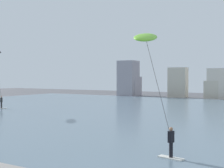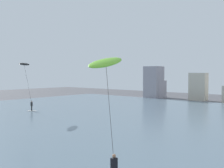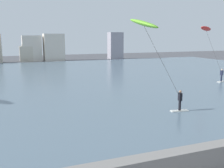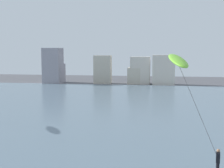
% 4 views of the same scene
% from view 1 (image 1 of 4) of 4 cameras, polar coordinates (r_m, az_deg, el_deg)
% --- Properties ---
extents(water_bay, '(84.00, 52.00, 0.10)m').
position_cam_1_polar(water_bay, '(36.54, 11.97, -5.47)').
color(water_bay, slate).
rests_on(water_bay, ground).
extents(far_shore_buildings, '(43.61, 5.24, 7.89)m').
position_cam_1_polar(far_shore_buildings, '(64.93, 15.31, 0.24)').
color(far_shore_buildings, gray).
rests_on(far_shore_buildings, ground).
extents(kitesurfer_lime, '(3.82, 4.04, 7.32)m').
position_cam_1_polar(kitesurfer_lime, '(19.00, 6.56, 7.12)').
color(kitesurfer_lime, silver).
rests_on(kitesurfer_lime, water_bay).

